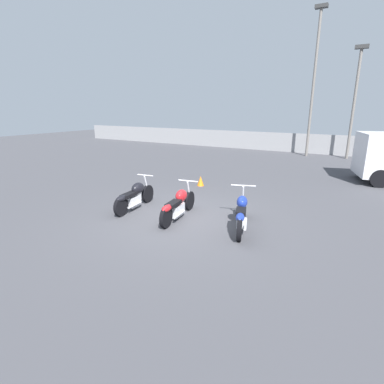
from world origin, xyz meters
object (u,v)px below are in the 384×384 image
light_pole_right (315,73)px  traffic_cone_near (201,181)px  motorcycle_slot_1 (178,205)px  light_pole_left (356,93)px  motorcycle_slot_2 (241,214)px  motorcycle_slot_0 (134,196)px

light_pole_right → traffic_cone_near: size_ratio=22.59×
traffic_cone_near → motorcycle_slot_1: bearing=-70.5°
light_pole_left → traffic_cone_near: size_ratio=16.60×
light_pole_right → light_pole_left: bearing=3.5°
motorcycle_slot_1 → motorcycle_slot_2: bearing=-2.2°
motorcycle_slot_0 → motorcycle_slot_2: 3.37m
motorcycle_slot_2 → light_pole_right: bearing=74.9°
motorcycle_slot_1 → motorcycle_slot_2: motorcycle_slot_2 is taller
motorcycle_slot_2 → light_pole_left: bearing=65.1°
light_pole_right → motorcycle_slot_1: bearing=-93.7°
motorcycle_slot_0 → motorcycle_slot_1: size_ratio=0.95×
motorcycle_slot_1 → motorcycle_slot_0: bearing=171.4°
light_pole_left → light_pole_right: size_ratio=0.73×
motorcycle_slot_1 → traffic_cone_near: size_ratio=5.51×
light_pole_right → motorcycle_slot_0: light_pole_right is taller
light_pole_right → traffic_cone_near: 11.43m
motorcycle_slot_2 → motorcycle_slot_0: bearing=164.2°
light_pole_left → traffic_cone_near: light_pole_left is taller
motorcycle_slot_0 → motorcycle_slot_2: bearing=-3.9°
light_pole_left → motorcycle_slot_0: 15.00m
motorcycle_slot_0 → motorcycle_slot_1: (1.58, -0.01, -0.01)m
light_pole_right → motorcycle_slot_2: size_ratio=4.24×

